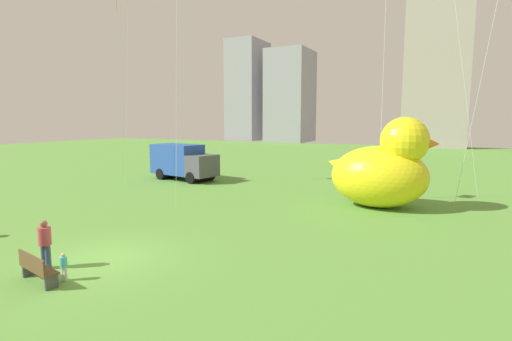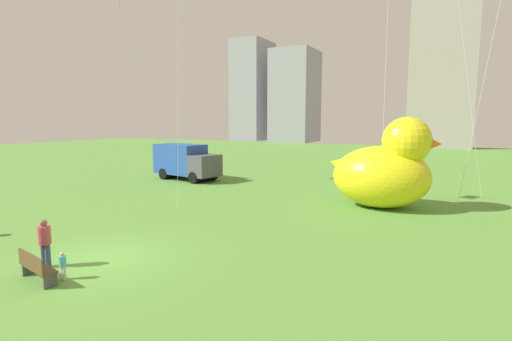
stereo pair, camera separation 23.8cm
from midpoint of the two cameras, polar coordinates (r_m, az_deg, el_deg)
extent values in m
plane|color=#599239|center=(14.94, -21.28, -11.91)|extent=(140.00, 140.00, 0.00)
cube|color=brown|center=(13.65, -28.72, -12.30)|extent=(1.73, 0.79, 0.06)
cube|color=brown|center=(13.51, -29.56, -11.42)|extent=(1.65, 0.41, 0.45)
cube|color=#47474C|center=(14.39, -29.82, -12.31)|extent=(0.16, 0.38, 0.39)
cube|color=#47474C|center=(13.07, -27.37, -14.14)|extent=(0.16, 0.38, 0.39)
cylinder|color=#38476B|center=(14.84, -28.13, -10.82)|extent=(0.18, 0.18, 0.79)
cylinder|color=#38476B|center=(14.68, -27.68, -10.98)|extent=(0.18, 0.18, 0.79)
cylinder|color=#B23F4C|center=(14.57, -28.07, -8.32)|extent=(0.39, 0.39, 0.59)
sphere|color=brown|center=(14.47, -28.17, -6.75)|extent=(0.23, 0.23, 0.23)
cylinder|color=silver|center=(13.55, -25.98, -13.23)|extent=(0.10, 0.10, 0.42)
cylinder|color=silver|center=(13.47, -25.70, -13.33)|extent=(0.10, 0.10, 0.42)
cylinder|color=#4CBFC6|center=(13.39, -25.93, -11.80)|extent=(0.21, 0.21, 0.32)
sphere|color=#D8AD8C|center=(13.32, -25.98, -10.91)|extent=(0.12, 0.12, 0.12)
ellipsoid|color=yellow|center=(22.59, 18.02, -0.89)|extent=(5.23, 3.86, 3.41)
sphere|color=yellow|center=(22.25, 21.41, 4.05)|extent=(2.55, 2.55, 2.55)
cone|color=orange|center=(22.17, 24.34, 3.57)|extent=(1.15, 1.15, 1.15)
cone|color=yellow|center=(22.98, 12.47, 0.86)|extent=(1.56, 1.36, 1.64)
cube|color=#264CA5|center=(32.66, -10.79, 1.67)|extent=(4.49, 3.03, 2.40)
cube|color=#4C4C56|center=(30.61, -7.22, 0.70)|extent=(2.01, 2.56, 1.68)
cylinder|color=black|center=(30.86, -7.46, -0.83)|extent=(1.33, 2.53, 0.90)
cylinder|color=black|center=(33.44, -11.72, -0.29)|extent=(1.33, 2.53, 0.90)
cube|color=gray|center=(97.05, -0.39, 11.49)|extent=(7.40, 10.69, 23.66)
cube|color=gray|center=(89.75, 5.81, 10.69)|extent=(8.85, 10.53, 20.22)
cube|color=#9E938C|center=(80.18, 25.77, 13.94)|extent=(10.59, 11.46, 30.01)
cylinder|color=silver|center=(23.50, 30.74, 12.25)|extent=(1.76, 1.92, 14.45)
cylinder|color=silver|center=(31.23, -17.67, 11.34)|extent=(1.21, 0.21, 14.33)
cylinder|color=silver|center=(24.30, 18.85, 18.55)|extent=(0.27, 1.23, 19.36)
cylinder|color=silver|center=(21.77, -10.99, 14.39)|extent=(0.61, 0.09, 15.04)
cylinder|color=silver|center=(28.12, 28.46, 13.74)|extent=(2.79, 0.05, 16.72)
camera|label=1|loc=(0.12, -89.59, 0.05)|focal=27.42mm
camera|label=2|loc=(0.12, 90.41, -0.05)|focal=27.42mm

